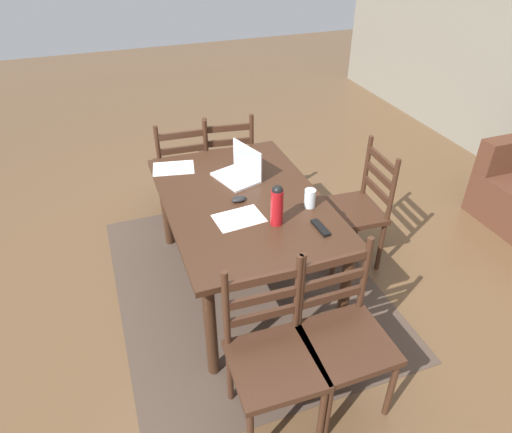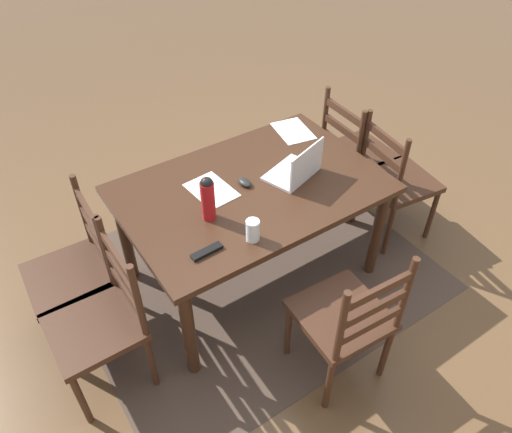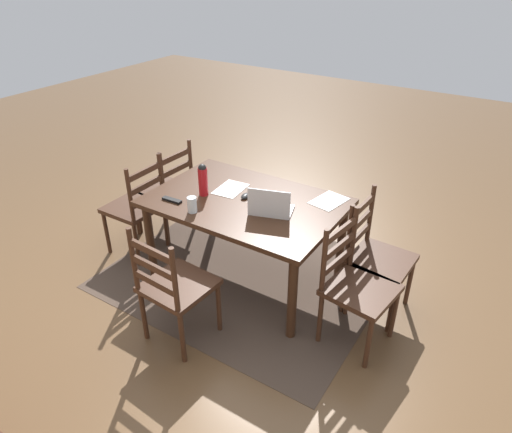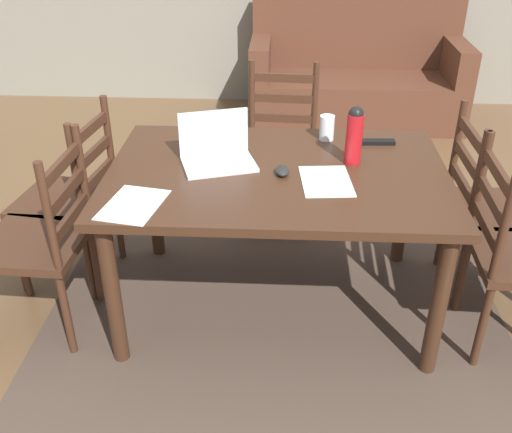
% 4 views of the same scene
% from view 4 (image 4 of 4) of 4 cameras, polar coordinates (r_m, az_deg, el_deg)
% --- Properties ---
extents(ground_plane, '(14.00, 14.00, 0.00)m').
position_cam_4_polar(ground_plane, '(3.01, 1.84, -8.35)').
color(ground_plane, brown).
extents(area_rug, '(2.23, 1.83, 0.01)m').
position_cam_4_polar(area_rug, '(3.01, 1.84, -8.30)').
color(area_rug, '#47382D').
rests_on(area_rug, ground).
extents(dining_table, '(1.52, 1.02, 0.74)m').
position_cam_4_polar(dining_table, '(2.66, 2.07, 2.79)').
color(dining_table, '#382114').
rests_on(dining_table, ground).
extents(chair_left_near, '(0.46, 0.46, 0.95)m').
position_cam_4_polar(chair_left_near, '(2.79, -20.14, -2.33)').
color(chair_left_near, '#3D2316').
rests_on(chair_left_near, ground).
extents(chair_left_far, '(0.49, 0.49, 0.95)m').
position_cam_4_polar(chair_left_far, '(3.11, -17.57, 1.64)').
color(chair_left_far, '#3D2316').
rests_on(chair_left_far, ground).
extents(chair_far_head, '(0.47, 0.47, 0.95)m').
position_cam_4_polar(chair_far_head, '(3.53, 2.36, 6.56)').
color(chair_far_head, '#3D2316').
rests_on(chair_far_head, ground).
extents(chair_right_far, '(0.44, 0.44, 0.95)m').
position_cam_4_polar(chair_right_far, '(3.10, 21.82, 0.67)').
color(chair_right_far, '#3D2316').
rests_on(chair_right_far, ground).
extents(couch, '(1.80, 0.80, 1.00)m').
position_cam_4_polar(couch, '(5.32, 9.59, 13.15)').
color(couch, '#512D1E').
rests_on(couch, ground).
extents(laptop, '(0.37, 0.31, 0.23)m').
position_cam_4_polar(laptop, '(2.68, -3.85, 6.45)').
color(laptop, silver).
rests_on(laptop, dining_table).
extents(water_bottle, '(0.08, 0.08, 0.27)m').
position_cam_4_polar(water_bottle, '(2.67, 9.55, 7.89)').
color(water_bottle, '#A81419').
rests_on(water_bottle, dining_table).
extents(drinking_glass, '(0.07, 0.07, 0.12)m').
position_cam_4_polar(drinking_glass, '(2.94, 6.91, 8.57)').
color(drinking_glass, silver).
rests_on(drinking_glass, dining_table).
extents(computer_mouse, '(0.07, 0.10, 0.03)m').
position_cam_4_polar(computer_mouse, '(2.58, 2.57, 4.47)').
color(computer_mouse, black).
rests_on(computer_mouse, dining_table).
extents(tv_remote, '(0.17, 0.05, 0.02)m').
position_cam_4_polar(tv_remote, '(2.94, 11.73, 7.11)').
color(tv_remote, black).
rests_on(tv_remote, dining_table).
extents(paper_stack_left, '(0.24, 0.31, 0.00)m').
position_cam_4_polar(paper_stack_left, '(2.53, 6.85, 3.44)').
color(paper_stack_left, white).
rests_on(paper_stack_left, dining_table).
extents(paper_stack_right, '(0.26, 0.33, 0.00)m').
position_cam_4_polar(paper_stack_right, '(2.38, -11.86, 1.14)').
color(paper_stack_right, white).
rests_on(paper_stack_right, dining_table).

